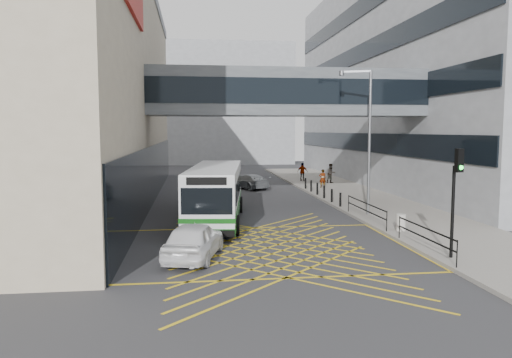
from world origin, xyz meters
name	(u,v)px	position (x,y,z in m)	size (l,w,h in m)	color
ground	(268,248)	(0.00, 0.00, 0.00)	(120.00, 120.00, 0.00)	#333335
building_right	(480,78)	(23.98, 24.00, 10.00)	(24.09, 44.00, 20.00)	gray
building_far	(199,106)	(-2.00, 60.00, 9.00)	(28.00, 16.00, 18.00)	gray
skybridge	(286,93)	(3.00, 12.00, 7.50)	(20.00, 4.10, 3.00)	#50555A
pavement	(356,197)	(9.00, 15.00, 0.08)	(6.00, 54.00, 0.16)	gray
box_junction	(268,248)	(0.00, 0.00, 0.00)	(12.00, 9.00, 0.01)	gold
bus	(216,192)	(-1.91, 6.52, 1.66)	(3.84, 11.24, 3.09)	silver
car_white	(194,240)	(-3.16, -1.45, 0.76)	(1.95, 4.76, 1.51)	white
car_dark	(212,190)	(-1.75, 15.84, 0.68)	(1.70, 4.34, 1.36)	black
car_silver	(250,181)	(1.70, 21.79, 0.67)	(1.83, 4.33, 1.35)	#999DA1
traffic_light	(456,187)	(6.72, -3.22, 2.90)	(0.33, 0.50, 4.21)	black
street_lamp	(366,133)	(6.82, 7.04, 4.90)	(1.85, 0.85, 8.31)	slate
litter_bin	(401,222)	(6.91, 2.09, 0.57)	(0.47, 0.47, 0.81)	#ADA89E
kerb_railings	(389,217)	(6.15, 1.78, 0.88)	(0.05, 12.54, 1.00)	black
bollards	(321,190)	(6.25, 15.00, 0.61)	(0.14, 10.14, 0.90)	black
pedestrian_a	(323,179)	(7.83, 20.41, 0.95)	(0.63, 0.45, 1.58)	gray
pedestrian_b	(331,173)	(9.60, 24.06, 1.06)	(0.88, 0.51, 1.79)	gray
pedestrian_c	(303,172)	(7.43, 26.46, 1.03)	(1.03, 0.50, 1.75)	gray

